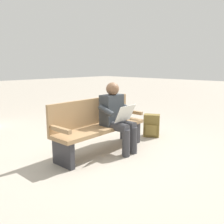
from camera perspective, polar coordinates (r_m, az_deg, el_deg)
ground_plane at (r=4.17m, az=-2.52°, el=-9.41°), size 40.00×40.00×0.00m
bench_near at (r=4.08m, az=-3.29°, el=-3.12°), size 1.82×0.54×0.90m
person_seated at (r=4.03m, az=1.11°, el=-0.79°), size 0.58×0.58×1.18m
backpack at (r=5.02m, az=9.41°, el=-3.25°), size 0.34×0.37×0.46m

